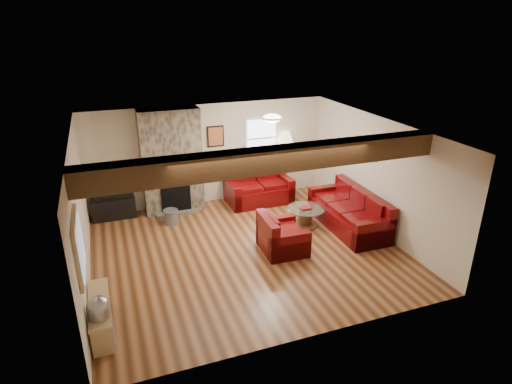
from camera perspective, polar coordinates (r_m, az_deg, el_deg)
room at (r=8.25m, az=-1.37°, el=-0.19°), size 8.00×8.00×8.00m
oak_beam at (r=6.79m, az=1.98°, el=4.33°), size 6.00×0.36×0.38m
chimney_breast at (r=10.33m, az=-11.18°, el=3.86°), size 1.40×0.67×2.50m
back_window at (r=11.01m, az=0.70°, el=7.22°), size 0.90×0.08×1.10m
hatch_window at (r=6.46m, az=-22.54°, el=-6.74°), size 0.08×1.00×0.90m
ceiling_dome at (r=9.01m, az=2.17°, el=9.65°), size 0.40×0.40×0.18m
artwork_back at (r=10.62m, az=-5.41°, el=7.40°), size 0.42×0.06×0.52m
artwork_right at (r=9.64m, az=14.96°, el=5.52°), size 0.06×0.55×0.42m
sofa_three at (r=9.75m, az=12.21°, el=-2.33°), size 0.96×2.22×0.85m
loveseat at (r=10.85m, az=0.39°, el=0.77°), size 1.64×0.97×0.86m
armchair_red at (r=8.64m, az=3.59°, el=-5.49°), size 0.86×0.98×0.77m
coffee_table at (r=9.77m, az=6.57°, el=-3.31°), size 0.86×0.86×0.45m
tv_cabinet at (r=10.60m, az=-18.46°, el=-2.04°), size 1.00×0.40×0.50m
television at (r=10.43m, az=-18.77°, el=0.31°), size 0.76×0.10×0.44m
floor_lamp at (r=11.12m, az=3.94°, el=6.80°), size 0.44×0.44×1.70m
pine_bench at (r=7.08m, az=-19.99°, el=-15.24°), size 0.30×1.29×0.48m
pedal_bin at (r=6.70m, az=-20.01°, el=-15.86°), size 0.37×0.37×0.81m
coal_bucket at (r=10.01m, az=-11.27°, el=-3.21°), size 0.36×0.36×0.34m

